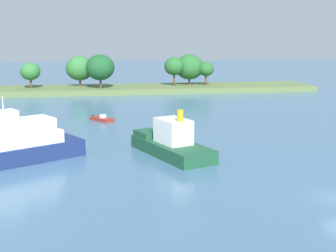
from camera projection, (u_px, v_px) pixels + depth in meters
name	position (u px, v px, depth m)	size (l,w,h in m)	color
treeline_island	(90.00, 80.00, 104.93)	(98.31, 13.07, 8.59)	#566B3D
tugboat	(171.00, 142.00, 50.61)	(8.07, 12.27, 5.19)	#19472D
fishing_skiff	(102.00, 119.00, 70.72)	(3.75, 4.27, 0.98)	maroon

